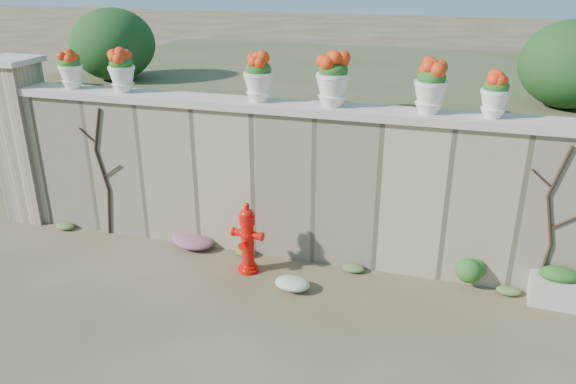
% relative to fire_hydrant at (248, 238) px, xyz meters
% --- Properties ---
extents(ground, '(80.00, 80.00, 0.00)m').
position_rel_fire_hydrant_xyz_m(ground, '(0.32, -1.13, -0.48)').
color(ground, '#4A3E25').
rests_on(ground, ground).
extents(stone_wall, '(8.00, 0.40, 2.00)m').
position_rel_fire_hydrant_xyz_m(stone_wall, '(0.32, 0.67, 0.52)').
color(stone_wall, tan).
rests_on(stone_wall, ground).
extents(wall_cap, '(8.10, 0.52, 0.10)m').
position_rel_fire_hydrant_xyz_m(wall_cap, '(0.32, 0.67, 1.57)').
color(wall_cap, beige).
rests_on(wall_cap, stone_wall).
extents(gate_pillar, '(0.72, 0.72, 2.48)m').
position_rel_fire_hydrant_xyz_m(gate_pillar, '(-3.83, 0.67, 0.77)').
color(gate_pillar, tan).
rests_on(gate_pillar, ground).
extents(raised_fill, '(9.00, 6.00, 2.00)m').
position_rel_fire_hydrant_xyz_m(raised_fill, '(0.32, 3.87, 0.52)').
color(raised_fill, '#384C23').
rests_on(raised_fill, ground).
extents(back_shrub_left, '(1.30, 1.30, 1.10)m').
position_rel_fire_hydrant_xyz_m(back_shrub_left, '(-2.88, 1.87, 2.07)').
color(back_shrub_left, '#143814').
rests_on(back_shrub_left, raised_fill).
extents(back_shrub_right, '(1.30, 1.30, 1.10)m').
position_rel_fire_hydrant_xyz_m(back_shrub_right, '(3.72, 1.87, 2.07)').
color(back_shrub_right, '#143814').
rests_on(back_shrub_right, raised_fill).
extents(vine_left, '(0.60, 0.04, 1.91)m').
position_rel_fire_hydrant_xyz_m(vine_left, '(-2.35, 0.45, 0.51)').
color(vine_left, black).
rests_on(vine_left, ground).
extents(vine_right, '(0.60, 0.04, 1.91)m').
position_rel_fire_hydrant_xyz_m(vine_right, '(3.55, 0.45, 0.51)').
color(vine_right, black).
rests_on(vine_right, ground).
extents(fire_hydrant, '(0.41, 0.29, 0.96)m').
position_rel_fire_hydrant_xyz_m(fire_hydrant, '(0.00, 0.00, 0.00)').
color(fire_hydrant, red).
rests_on(fire_hydrant, ground).
extents(planter_box, '(0.59, 0.36, 0.48)m').
position_rel_fire_hydrant_xyz_m(planter_box, '(3.72, 0.31, -0.26)').
color(planter_box, beige).
rests_on(planter_box, ground).
extents(green_shrub, '(0.56, 0.50, 0.53)m').
position_rel_fire_hydrant_xyz_m(green_shrub, '(2.76, 0.42, -0.22)').
color(green_shrub, '#1E5119').
rests_on(green_shrub, ground).
extents(magenta_clump, '(0.80, 0.53, 0.21)m').
position_rel_fire_hydrant_xyz_m(magenta_clump, '(-1.10, 0.41, -0.38)').
color(magenta_clump, '#C12690').
rests_on(magenta_clump, ground).
extents(white_flowers, '(0.56, 0.45, 0.20)m').
position_rel_fire_hydrant_xyz_m(white_flowers, '(0.60, -0.24, -0.38)').
color(white_flowers, white).
rests_on(white_flowers, ground).
extents(urn_pot_0, '(0.33, 0.33, 0.52)m').
position_rel_fire_hydrant_xyz_m(urn_pot_0, '(-2.81, 0.67, 1.87)').
color(urn_pot_0, silver).
rests_on(urn_pot_0, wall_cap).
extents(urn_pot_1, '(0.36, 0.36, 0.56)m').
position_rel_fire_hydrant_xyz_m(urn_pot_1, '(-2.00, 0.67, 1.89)').
color(urn_pot_1, silver).
rests_on(urn_pot_1, wall_cap).
extents(urn_pot_2, '(0.38, 0.38, 0.59)m').
position_rel_fire_hydrant_xyz_m(urn_pot_2, '(-0.05, 0.67, 1.91)').
color(urn_pot_2, silver).
rests_on(urn_pot_2, wall_cap).
extents(urn_pot_3, '(0.41, 0.41, 0.65)m').
position_rel_fire_hydrant_xyz_m(urn_pot_3, '(0.91, 0.67, 1.94)').
color(urn_pot_3, silver).
rests_on(urn_pot_3, wall_cap).
extents(urn_pot_4, '(0.39, 0.39, 0.60)m').
position_rel_fire_hydrant_xyz_m(urn_pot_4, '(2.06, 0.67, 1.92)').
color(urn_pot_4, silver).
rests_on(urn_pot_4, wall_cap).
extents(urn_pot_5, '(0.33, 0.33, 0.52)m').
position_rel_fire_hydrant_xyz_m(urn_pot_5, '(2.78, 0.67, 1.87)').
color(urn_pot_5, silver).
rests_on(urn_pot_5, wall_cap).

